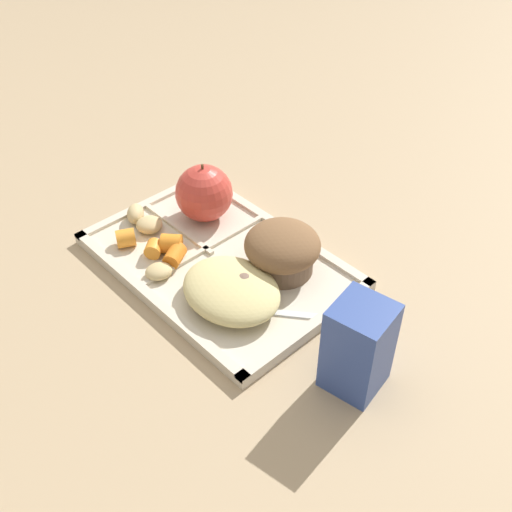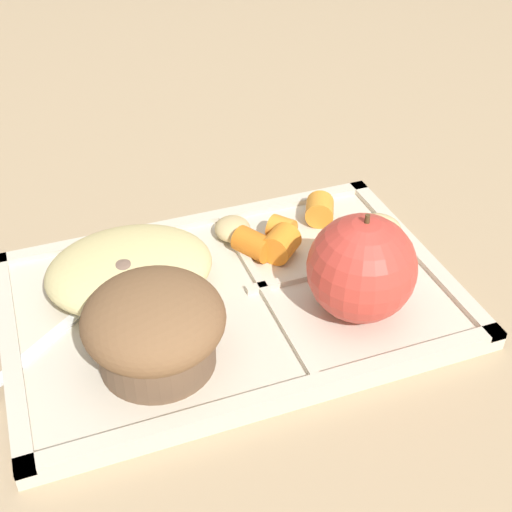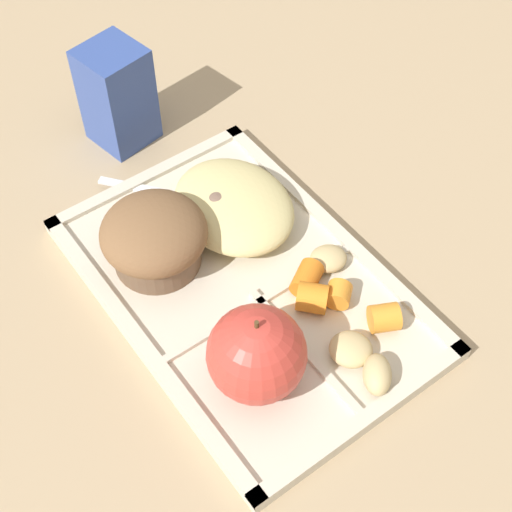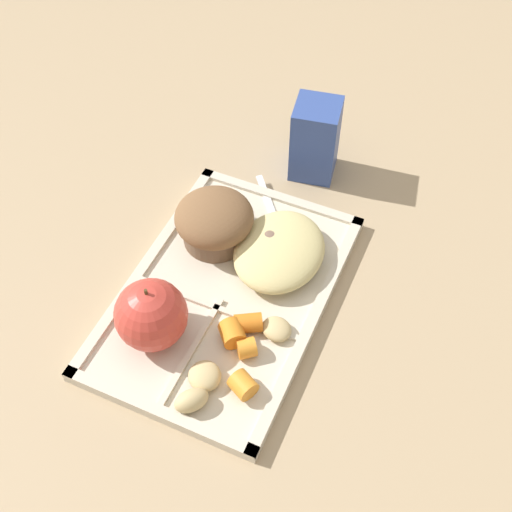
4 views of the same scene
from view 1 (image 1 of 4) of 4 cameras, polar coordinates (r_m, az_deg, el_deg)
name	(u,v)px [view 1 (image 1 of 4)]	position (r m, az deg, el deg)	size (l,w,h in m)	color
ground	(219,266)	(0.83, -3.45, -0.90)	(6.00, 6.00, 0.00)	tan
lunch_tray	(218,262)	(0.83, -3.50, -0.56)	(0.35, 0.23, 0.02)	beige
green_apple	(204,193)	(0.88, -4.83, 5.82)	(0.08, 0.08, 0.09)	#C63D33
bran_muffin	(282,250)	(0.79, 2.45, 0.60)	(0.10, 0.10, 0.07)	brown
carrot_slice_near_corner	(154,249)	(0.83, -9.45, 0.67)	(0.02, 0.02, 0.02)	orange
carrot_slice_center	(126,238)	(0.86, -11.98, 1.63)	(0.03, 0.03, 0.03)	orange
carrot_slice_small	(171,244)	(0.83, -7.85, 1.13)	(0.03, 0.03, 0.03)	orange
carrot_slice_edge	(175,256)	(0.82, -7.54, 0.04)	(0.02, 0.02, 0.03)	orange
potato_chunk_wedge	(149,225)	(0.88, -9.86, 2.88)	(0.04, 0.04, 0.02)	tan
potato_chunk_small	(136,214)	(0.90, -11.10, 3.87)	(0.04, 0.02, 0.02)	tan
potato_chunk_browned	(159,271)	(0.80, -8.99, -1.41)	(0.03, 0.04, 0.02)	tan
egg_noodle_pile	(231,290)	(0.75, -2.31, -3.17)	(0.13, 0.11, 0.04)	#D6C684
meatball_side	(230,279)	(0.77, -2.43, -2.18)	(0.03, 0.03, 0.03)	#755B4C
meatball_center	(238,290)	(0.75, -1.63, -3.13)	(0.04, 0.04, 0.04)	#755B4C
meatball_back	(205,298)	(0.75, -4.77, -3.90)	(0.03, 0.03, 0.03)	brown
meatball_front	(243,287)	(0.76, -1.19, -2.88)	(0.04, 0.04, 0.04)	#755B4C
plastic_fork	(273,312)	(0.75, 1.57, -5.24)	(0.14, 0.12, 0.00)	white
milk_carton	(358,347)	(0.66, 9.45, -8.31)	(0.06, 0.06, 0.11)	#334C99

